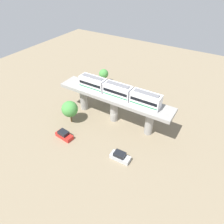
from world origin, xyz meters
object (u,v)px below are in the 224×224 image
object	(u,v)px
train	(118,91)
parked_car_red	(64,135)
tree_far_corner	(70,109)
tree_near_viaduct	(112,90)
parked_car_silver	(120,157)
tree_mid_lot	(104,74)

from	to	relation	value
train	parked_car_red	world-z (taller)	train
train	parked_car_red	size ratio (longest dim) A/B	4.72
train	tree_far_corner	xyz separation A→B (m)	(-6.27, 9.65, -4.98)
train	parked_car_red	bearing A→B (deg)	147.36
train	tree_near_viaduct	xyz separation A→B (m)	(6.77, 5.65, -4.97)
parked_car_silver	parked_car_red	world-z (taller)	same
train	tree_mid_lot	size ratio (longest dim) A/B	4.20
parked_car_red	tree_far_corner	xyz separation A→B (m)	(5.22, 2.30, 3.21)
tree_near_viaduct	parked_car_red	bearing A→B (deg)	174.66
tree_near_viaduct	parked_car_silver	bearing A→B (deg)	-144.09
parked_car_red	tree_mid_lot	bearing A→B (deg)	18.70
train	parked_car_red	xyz separation A→B (m)	(-11.49, 7.36, -8.20)
train	tree_far_corner	bearing A→B (deg)	122.99
tree_mid_lot	tree_far_corner	distance (m)	21.23
tree_mid_lot	tree_far_corner	world-z (taller)	tree_far_corner
train	tree_near_viaduct	size ratio (longest dim) A/B	3.63
train	tree_mid_lot	xyz separation A→B (m)	(14.59, 13.60, -5.58)
tree_near_viaduct	tree_far_corner	bearing A→B (deg)	162.93
tree_mid_lot	tree_near_viaduct	bearing A→B (deg)	-134.55
parked_car_red	tree_far_corner	world-z (taller)	tree_far_corner
tree_near_viaduct	tree_mid_lot	distance (m)	11.17
parked_car_red	tree_near_viaduct	size ratio (longest dim) A/B	0.77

